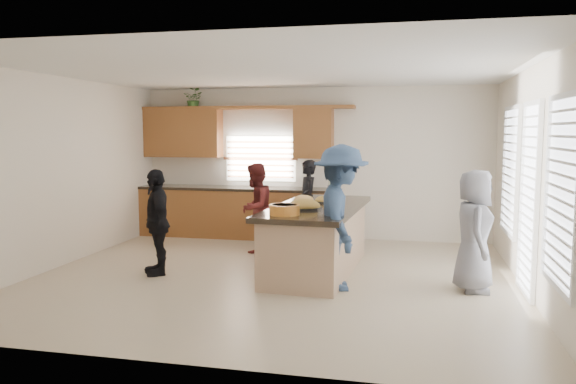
% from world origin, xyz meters
% --- Properties ---
extents(floor, '(6.50, 6.50, 0.00)m').
position_xyz_m(floor, '(0.00, 0.00, 0.00)').
color(floor, tan).
rests_on(floor, ground).
extents(room_shell, '(6.52, 6.02, 2.81)m').
position_xyz_m(room_shell, '(0.00, 0.00, 1.90)').
color(room_shell, silver).
rests_on(room_shell, ground).
extents(back_cabinetry, '(4.08, 0.66, 2.46)m').
position_xyz_m(back_cabinetry, '(-1.47, 2.73, 0.91)').
color(back_cabinetry, brown).
rests_on(back_cabinetry, ground).
extents(right_wall_glazing, '(0.06, 4.00, 2.25)m').
position_xyz_m(right_wall_glazing, '(3.22, -0.13, 1.34)').
color(right_wall_glazing, white).
rests_on(right_wall_glazing, ground).
extents(island, '(1.31, 2.76, 0.95)m').
position_xyz_m(island, '(0.52, 0.44, 0.45)').
color(island, tan).
rests_on(island, ground).
extents(platter_front, '(0.50, 0.50, 0.20)m').
position_xyz_m(platter_front, '(0.40, 0.09, 0.98)').
color(platter_front, black).
rests_on(platter_front, island).
extents(platter_mid, '(0.36, 0.36, 0.14)m').
position_xyz_m(platter_mid, '(0.59, 0.81, 0.98)').
color(platter_mid, black).
rests_on(platter_mid, island).
extents(platter_back, '(0.33, 0.33, 0.14)m').
position_xyz_m(platter_back, '(0.25, 0.84, 0.98)').
color(platter_back, black).
rests_on(platter_back, island).
extents(salad_bowl, '(0.38, 0.38, 0.13)m').
position_xyz_m(salad_bowl, '(0.27, -0.53, 1.02)').
color(salad_bowl, orange).
rests_on(salad_bowl, island).
extents(clear_cup, '(0.09, 0.09, 0.09)m').
position_xyz_m(clear_cup, '(0.73, -0.49, 0.99)').
color(clear_cup, white).
rests_on(clear_cup, island).
extents(plate_stack, '(0.23, 0.23, 0.04)m').
position_xyz_m(plate_stack, '(0.58, 1.33, 0.97)').
color(plate_stack, '#B490D2').
rests_on(plate_stack, island).
extents(flower_vase, '(0.14, 0.14, 0.44)m').
position_xyz_m(flower_vase, '(0.55, 1.69, 1.17)').
color(flower_vase, silver).
rests_on(flower_vase, island).
extents(potted_plant, '(0.37, 0.32, 0.41)m').
position_xyz_m(potted_plant, '(-2.26, 2.82, 2.60)').
color(potted_plant, '#3A692A').
rests_on(potted_plant, back_cabinetry).
extents(woman_left_back, '(0.54, 0.64, 1.49)m').
position_xyz_m(woman_left_back, '(0.01, 2.42, 0.75)').
color(woman_left_back, black).
rests_on(woman_left_back, ground).
extents(woman_left_mid, '(0.66, 0.79, 1.47)m').
position_xyz_m(woman_left_mid, '(-0.69, 1.50, 0.74)').
color(woman_left_mid, '#571B1A').
rests_on(woman_left_mid, ground).
extents(woman_left_front, '(0.78, 0.92, 1.48)m').
position_xyz_m(woman_left_front, '(-1.63, -0.19, 0.74)').
color(woman_left_front, black).
rests_on(woman_left_front, ground).
extents(woman_right_back, '(0.92, 1.30, 1.84)m').
position_xyz_m(woman_right_back, '(0.96, -0.35, 0.92)').
color(woman_right_back, navy).
rests_on(woman_right_back, ground).
extents(woman_right_front, '(0.49, 0.75, 1.53)m').
position_xyz_m(woman_right_front, '(2.60, -0.11, 0.76)').
color(woman_right_front, slate).
rests_on(woman_right_front, ground).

